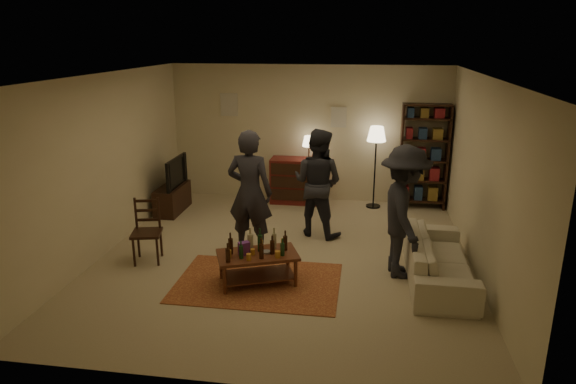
% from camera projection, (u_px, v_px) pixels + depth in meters
% --- Properties ---
extents(floor, '(6.00, 6.00, 0.00)m').
position_uv_depth(floor, '(284.00, 257.00, 7.78)').
color(floor, '#C6B793').
rests_on(floor, ground).
extents(room_shell, '(6.00, 6.00, 6.00)m').
position_uv_depth(room_shell, '(276.00, 110.00, 10.16)').
color(room_shell, beige).
rests_on(room_shell, ground).
extents(rug, '(2.20, 1.50, 0.01)m').
position_uv_depth(rug, '(258.00, 282.00, 6.97)').
color(rug, maroon).
rests_on(rug, ground).
extents(coffee_table, '(1.20, 0.93, 0.77)m').
position_uv_depth(coffee_table, '(257.00, 257.00, 6.86)').
color(coffee_table, brown).
rests_on(coffee_table, ground).
extents(dining_chair, '(0.50, 0.50, 0.96)m').
position_uv_depth(dining_chair, '(147.00, 228.00, 7.56)').
color(dining_chair, black).
rests_on(dining_chair, ground).
extents(tv_stand, '(0.40, 1.00, 1.06)m').
position_uv_depth(tv_stand, '(172.00, 192.00, 9.72)').
color(tv_stand, black).
rests_on(tv_stand, ground).
extents(dresser, '(1.00, 0.50, 1.36)m').
position_uv_depth(dresser, '(296.00, 179.00, 10.23)').
color(dresser, maroon).
rests_on(dresser, ground).
extents(bookshelf, '(0.90, 0.34, 2.02)m').
position_uv_depth(bookshelf, '(423.00, 156.00, 9.78)').
color(bookshelf, black).
rests_on(bookshelf, ground).
extents(floor_lamp, '(0.36, 0.36, 1.59)m').
position_uv_depth(floor_lamp, '(376.00, 139.00, 9.70)').
color(floor_lamp, black).
rests_on(floor_lamp, ground).
extents(sofa, '(0.81, 2.08, 0.61)m').
position_uv_depth(sofa, '(439.00, 259.00, 6.99)').
color(sofa, beige).
rests_on(sofa, ground).
extents(person_left, '(0.75, 0.54, 1.92)m').
position_uv_depth(person_left, '(250.00, 193.00, 7.72)').
color(person_left, '#26252D').
rests_on(person_left, ground).
extents(person_right, '(1.06, 0.95, 1.80)m').
position_uv_depth(person_right, '(318.00, 183.00, 8.45)').
color(person_right, '#26262D').
rests_on(person_right, ground).
extents(person_by_sofa, '(0.85, 1.28, 1.85)m').
position_uv_depth(person_by_sofa, '(404.00, 212.00, 6.97)').
color(person_by_sofa, '#222228').
rests_on(person_by_sofa, ground).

